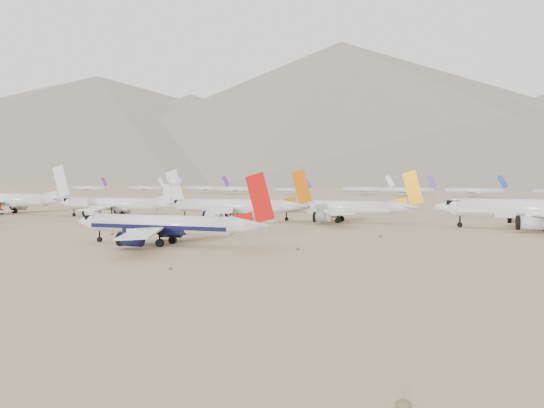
{
  "coord_description": "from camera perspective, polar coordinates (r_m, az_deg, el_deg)",
  "views": [
    {
      "loc": [
        54.42,
        -105.18,
        15.49
      ],
      "look_at": [
        3.07,
        48.5,
        7.0
      ],
      "focal_mm": 35.0,
      "sensor_mm": 36.0,
      "label": 1
    }
  ],
  "objects": [
    {
      "name": "row2_gold_tail",
      "position": [
        179.17,
        7.51,
        -0.42
      ],
      "size": [
        49.18,
        48.1,
        17.51
      ],
      "color": "white",
      "rests_on": "ground"
    },
    {
      "name": "row2_white_trijet",
      "position": [
        205.46,
        -16.06,
        0.02
      ],
      "size": [
        50.82,
        49.67,
        18.01
      ],
      "color": "white",
      "rests_on": "ground"
    },
    {
      "name": "row2_orange_tail",
      "position": [
        183.12,
        -3.91,
        -0.29
      ],
      "size": [
        50.11,
        49.02,
        17.87
      ],
      "color": "white",
      "rests_on": "ground"
    },
    {
      "name": "mountain_range",
      "position": [
        1761.96,
        19.11,
        8.53
      ],
      "size": [
        7354.0,
        3024.0,
        470.0
      ],
      "color": "slate",
      "rests_on": "ground"
    },
    {
      "name": "row2_white_twin",
      "position": [
        242.71,
        -26.44,
        0.36
      ],
      "size": [
        56.11,
        54.9,
        20.05
      ],
      "color": "white",
      "rests_on": "ground"
    },
    {
      "name": "distant_storage_row",
      "position": [
        445.49,
        4.67,
        1.56
      ],
      "size": [
        473.4,
        67.19,
        14.53
      ],
      "color": "silver",
      "rests_on": "ground"
    },
    {
      "name": "ground",
      "position": [
        119.43,
        -8.83,
        -4.49
      ],
      "size": [
        7000.0,
        7000.0,
        0.0
      ],
      "primitive_type": "plane",
      "color": "#957557",
      "rests_on": "ground"
    },
    {
      "name": "main_airliner",
      "position": [
        120.97,
        -11.05,
        -2.26
      ],
      "size": [
        46.51,
        45.43,
        16.41
      ],
      "color": "white",
      "rests_on": "ground"
    }
  ]
}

